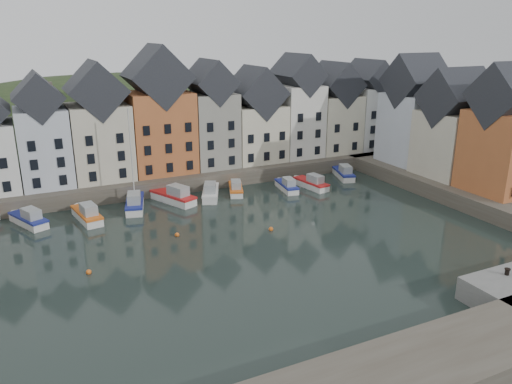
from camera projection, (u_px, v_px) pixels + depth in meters
ground at (240, 258)px, 49.28m from camera, size 260.00×260.00×0.00m
far_quay at (159, 174)px, 74.68m from camera, size 90.00×16.00×2.00m
right_quay at (483, 190)px, 66.84m from camera, size 14.00×54.00×2.00m
hillside at (131, 231)px, 102.80m from camera, size 153.60×70.40×64.00m
far_terrace at (181, 122)px, 71.86m from camera, size 72.37×8.16×17.78m
right_terrace at (455, 126)px, 68.34m from camera, size 8.30×24.25×16.36m
mooring_buoys at (185, 244)px, 52.15m from camera, size 20.50×5.50×0.50m
boat_b at (29, 219)px, 57.33m from camera, size 4.23×6.38×2.36m
boat_c at (87, 215)px, 58.67m from camera, size 2.99×6.68×2.48m
boat_d at (135, 203)px, 62.45m from camera, size 3.74×7.04×12.86m
boat_e at (174, 197)px, 64.88m from camera, size 4.80×7.26×2.68m
boat_f at (211, 193)px, 66.78m from camera, size 4.40×6.70×2.47m
boat_g at (236, 189)px, 68.72m from camera, size 3.61×5.89×2.16m
boat_h at (287, 186)px, 69.93m from camera, size 2.51×5.73×2.12m
boat_i at (312, 183)px, 70.94m from camera, size 2.71×6.23×2.31m
boat_j at (344, 173)px, 75.86m from camera, size 3.70×6.44×2.36m
mooring_bollard at (507, 271)px, 41.45m from camera, size 0.48×0.48×0.56m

